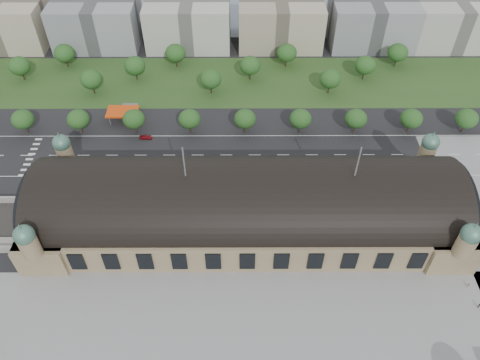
{
  "coord_description": "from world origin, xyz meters",
  "views": [
    {
      "loc": [
        -2.66,
        -107.68,
        132.21
      ],
      "look_at": [
        -2.28,
        9.35,
        14.0
      ],
      "focal_mm": 35.0,
      "sensor_mm": 36.0,
      "label": 1
    }
  ],
  "objects_px": {
    "parked_car_4": "(108,183)",
    "pedestrian_0": "(468,285)",
    "parked_car_3": "(159,183)",
    "pedestrian_2": "(479,306)",
    "traffic_car_2": "(58,161)",
    "bus_mid": "(308,162)",
    "bus_east": "(268,170)",
    "traffic_car_3": "(146,137)",
    "parked_car_5": "(154,176)",
    "traffic_car_4": "(271,158)",
    "traffic_car_6": "(450,169)",
    "petrol_station": "(127,110)",
    "parked_car_6": "(186,183)",
    "parked_car_0": "(77,183)",
    "parked_car_1": "(55,183)",
    "parked_car_2": "(140,176)",
    "bus_west": "(214,162)",
    "traffic_car_1": "(60,139)"
  },
  "relations": [
    {
      "from": "parked_car_4",
      "to": "pedestrian_0",
      "type": "xyz_separation_m",
      "value": [
        125.54,
        -46.91,
        0.07
      ]
    },
    {
      "from": "parked_car_3",
      "to": "pedestrian_2",
      "type": "relative_size",
      "value": 2.43
    },
    {
      "from": "traffic_car_2",
      "to": "pedestrian_0",
      "type": "height_order",
      "value": "pedestrian_0"
    },
    {
      "from": "bus_mid",
      "to": "bus_east",
      "type": "height_order",
      "value": "bus_east"
    },
    {
      "from": "traffic_car_3",
      "to": "parked_car_5",
      "type": "height_order",
      "value": "traffic_car_3"
    },
    {
      "from": "traffic_car_2",
      "to": "parked_car_4",
      "type": "distance_m",
      "value": 26.49
    },
    {
      "from": "traffic_car_4",
      "to": "traffic_car_6",
      "type": "relative_size",
      "value": 0.76
    },
    {
      "from": "petrol_station",
      "to": "pedestrian_0",
      "type": "bearing_deg",
      "value": -36.03
    },
    {
      "from": "parked_car_6",
      "to": "bus_mid",
      "type": "relative_size",
      "value": 0.52
    },
    {
      "from": "traffic_car_2",
      "to": "traffic_car_6",
      "type": "xyz_separation_m",
      "value": [
        160.47,
        -4.86,
        -0.0
      ]
    },
    {
      "from": "parked_car_3",
      "to": "bus_east",
      "type": "xyz_separation_m",
      "value": [
        43.06,
        6.0,
        0.88
      ]
    },
    {
      "from": "traffic_car_4",
      "to": "pedestrian_0",
      "type": "distance_m",
      "value": 86.35
    },
    {
      "from": "traffic_car_4",
      "to": "traffic_car_6",
      "type": "bearing_deg",
      "value": 92.16
    },
    {
      "from": "traffic_car_6",
      "to": "parked_car_0",
      "type": "distance_m",
      "value": 149.73
    },
    {
      "from": "traffic_car_4",
      "to": "pedestrian_0",
      "type": "height_order",
      "value": "pedestrian_0"
    },
    {
      "from": "traffic_car_2",
      "to": "parked_car_1",
      "type": "xyz_separation_m",
      "value": [
        2.35,
        -12.57,
        0.1
      ]
    },
    {
      "from": "parked_car_2",
      "to": "bus_west",
      "type": "relative_size",
      "value": 0.41
    },
    {
      "from": "parked_car_1",
      "to": "parked_car_5",
      "type": "bearing_deg",
      "value": 74.54
    },
    {
      "from": "parked_car_2",
      "to": "parked_car_6",
      "type": "xyz_separation_m",
      "value": [
        18.73,
        -4.0,
        0.09
      ]
    },
    {
      "from": "parked_car_5",
      "to": "pedestrian_0",
      "type": "height_order",
      "value": "pedestrian_0"
    },
    {
      "from": "traffic_car_1",
      "to": "traffic_car_6",
      "type": "xyz_separation_m",
      "value": [
        163.46,
        -18.91,
        -0.07
      ]
    },
    {
      "from": "traffic_car_2",
      "to": "pedestrian_2",
      "type": "bearing_deg",
      "value": 72.29
    },
    {
      "from": "petrol_station",
      "to": "traffic_car_1",
      "type": "relative_size",
      "value": 2.97
    },
    {
      "from": "petrol_station",
      "to": "pedestrian_2",
      "type": "distance_m",
      "value": 159.99
    },
    {
      "from": "parked_car_6",
      "to": "traffic_car_6",
      "type": "bearing_deg",
      "value": 59.87
    },
    {
      "from": "traffic_car_3",
      "to": "bus_east",
      "type": "height_order",
      "value": "bus_east"
    },
    {
      "from": "petrol_station",
      "to": "bus_mid",
      "type": "relative_size",
      "value": 1.29
    },
    {
      "from": "parked_car_2",
      "to": "petrol_station",
      "type": "bearing_deg",
      "value": 158.41
    },
    {
      "from": "pedestrian_2",
      "to": "parked_car_5",
      "type": "bearing_deg",
      "value": 15.65
    },
    {
      "from": "traffic_car_6",
      "to": "parked_car_3",
      "type": "relative_size",
      "value": 1.06
    },
    {
      "from": "parked_car_1",
      "to": "parked_car_6",
      "type": "relative_size",
      "value": 1.04
    },
    {
      "from": "parked_car_0",
      "to": "bus_mid",
      "type": "distance_m",
      "value": 92.59
    },
    {
      "from": "traffic_car_3",
      "to": "traffic_car_6",
      "type": "relative_size",
      "value": 1.06
    },
    {
      "from": "parked_car_3",
      "to": "pedestrian_0",
      "type": "height_order",
      "value": "pedestrian_0"
    },
    {
      "from": "traffic_car_6",
      "to": "parked_car_3",
      "type": "height_order",
      "value": "parked_car_3"
    },
    {
      "from": "parked_car_5",
      "to": "parked_car_4",
      "type": "bearing_deg",
      "value": -112.01
    },
    {
      "from": "traffic_car_1",
      "to": "pedestrian_2",
      "type": "xyz_separation_m",
      "value": [
        152.52,
        -80.86,
        0.21
      ]
    },
    {
      "from": "parked_car_6",
      "to": "bus_east",
      "type": "height_order",
      "value": "bus_east"
    },
    {
      "from": "parked_car_3",
      "to": "parked_car_5",
      "type": "height_order",
      "value": "parked_car_3"
    },
    {
      "from": "parked_car_2",
      "to": "bus_east",
      "type": "bearing_deg",
      "value": 54.61
    },
    {
      "from": "parked_car_5",
      "to": "parked_car_2",
      "type": "bearing_deg",
      "value": -124.82
    },
    {
      "from": "traffic_car_3",
      "to": "parked_car_1",
      "type": "distance_m",
      "value": 42.31
    },
    {
      "from": "parked_car_1",
      "to": "bus_east",
      "type": "distance_m",
      "value": 84.21
    },
    {
      "from": "pedestrian_2",
      "to": "traffic_car_2",
      "type": "bearing_deg",
      "value": 19.77
    },
    {
      "from": "traffic_car_3",
      "to": "pedestrian_2",
      "type": "height_order",
      "value": "pedestrian_2"
    },
    {
      "from": "parked_car_2",
      "to": "parked_car_1",
      "type": "bearing_deg",
      "value": -120.66
    },
    {
      "from": "parked_car_3",
      "to": "bus_east",
      "type": "bearing_deg",
      "value": 77.33
    },
    {
      "from": "parked_car_5",
      "to": "parked_car_1",
      "type": "bearing_deg",
      "value": -118.9
    },
    {
      "from": "petrol_station",
      "to": "bus_mid",
      "type": "bearing_deg",
      "value": -22.75
    },
    {
      "from": "traffic_car_1",
      "to": "traffic_car_3",
      "type": "xyz_separation_m",
      "value": [
        37.25,
        1.18,
        0.01
      ]
    }
  ]
}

